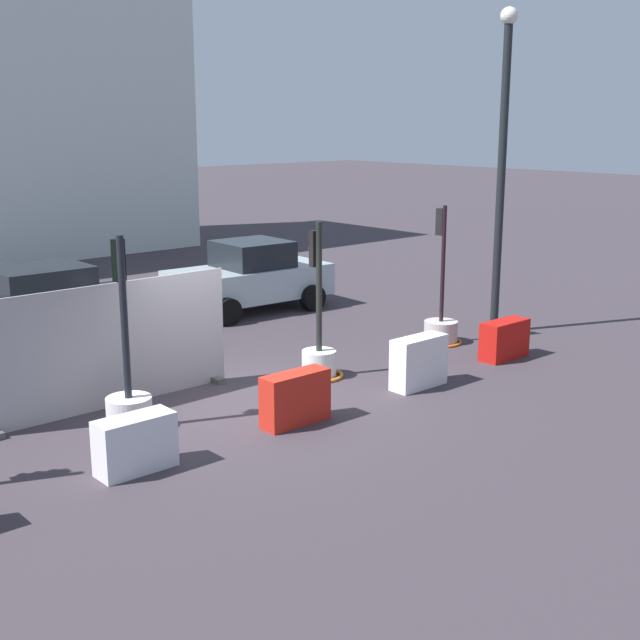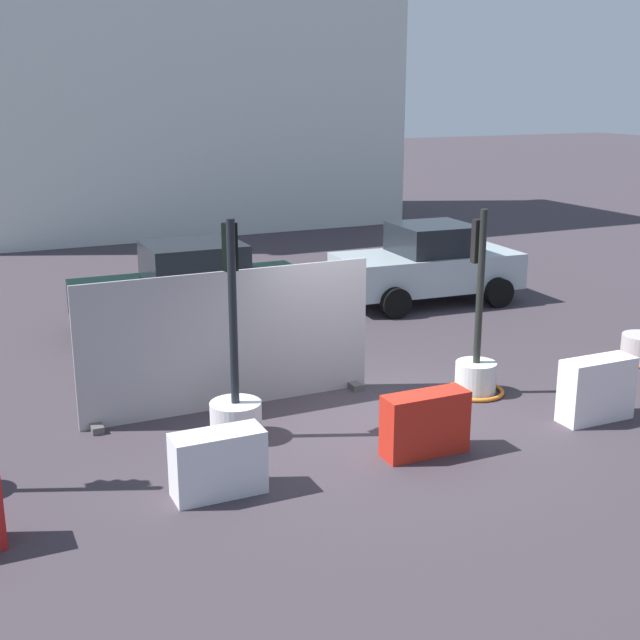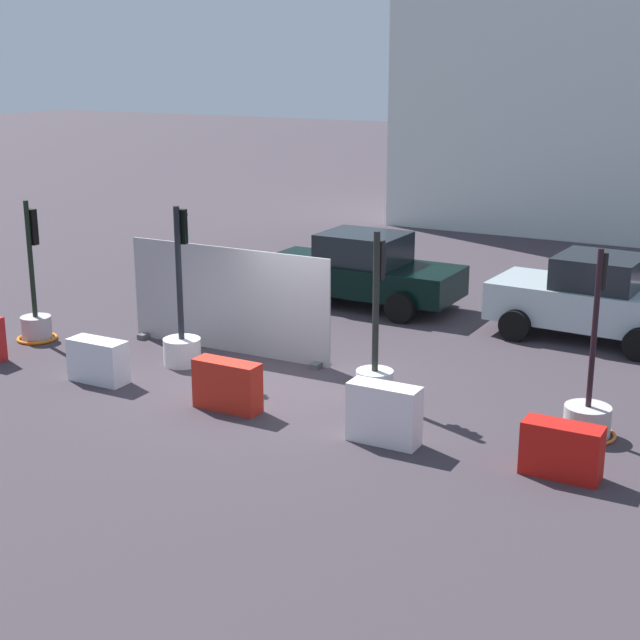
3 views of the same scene
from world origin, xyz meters
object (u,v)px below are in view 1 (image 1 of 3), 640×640
construction_barrier_1 (135,444)px  construction_barrier_3 (419,362)px  traffic_light_3 (441,324)px  street_lamp_post (502,154)px  traffic_light_2 (319,353)px  construction_barrier_4 (504,340)px  traffic_light_1 (128,394)px  car_silver_hatchback (250,277)px  car_black_sedan (41,308)px  construction_barrier_2 (295,398)px

construction_barrier_1 → construction_barrier_3: 5.57m
traffic_light_3 → street_lamp_post: street_lamp_post is taller
traffic_light_2 → traffic_light_3: size_ratio=0.98×
construction_barrier_1 → construction_barrier_4: (8.19, -0.02, -0.00)m
traffic_light_1 → construction_barrier_4: bearing=-11.4°
traffic_light_2 → construction_barrier_1: size_ratio=2.65×
car_silver_hatchback → traffic_light_3: bearing=-78.0°
construction_barrier_3 → car_black_sedan: (-3.75, 7.05, 0.36)m
traffic_light_3 → traffic_light_2: bearing=-178.9°
traffic_light_2 → traffic_light_3: bearing=1.1°
construction_barrier_2 → construction_barrier_4: construction_barrier_2 is taller
construction_barrier_3 → car_silver_hatchback: 7.04m
car_silver_hatchback → street_lamp_post: bearing=-63.5°
traffic_light_2 → construction_barrier_3: bearing=-61.0°
traffic_light_1 → construction_barrier_4: traffic_light_1 is taller
traffic_light_2 → street_lamp_post: street_lamp_post is taller
traffic_light_3 → car_black_sedan: bearing=139.9°
construction_barrier_3 → car_black_sedan: 8.00m
traffic_light_1 → traffic_light_3: traffic_light_1 is taller
construction_barrier_1 → car_silver_hatchback: size_ratio=0.26×
traffic_light_2 → car_silver_hatchback: traffic_light_2 is taller
traffic_light_1 → car_silver_hatchback: (6.34, 5.28, 0.28)m
car_silver_hatchback → construction_barrier_4: bearing=-80.7°
traffic_light_2 → construction_barrier_3: (0.90, -1.63, -0.00)m
construction_barrier_2 → street_lamp_post: bearing=11.7°
construction_barrier_2 → construction_barrier_3: construction_barrier_3 is taller
car_black_sedan → street_lamp_post: size_ratio=0.67×
car_black_sedan → street_lamp_post: bearing=-35.0°
traffic_light_1 → traffic_light_2: traffic_light_1 is taller
construction_barrier_1 → car_silver_hatchback: 9.80m
traffic_light_3 → construction_barrier_4: 1.61m
construction_barrier_1 → street_lamp_post: size_ratio=0.16×
traffic_light_1 → construction_barrier_1: 1.66m
construction_barrier_2 → construction_barrier_3: bearing=-0.9°
traffic_light_2 → street_lamp_post: size_ratio=0.42×
construction_barrier_2 → street_lamp_post: street_lamp_post is taller
traffic_light_2 → construction_barrier_2: bearing=-140.3°
construction_barrier_4 → car_black_sedan: bearing=132.4°
traffic_light_1 → construction_barrier_3: size_ratio=2.72×
traffic_light_2 → construction_barrier_4: 3.85m
traffic_light_1 → street_lamp_post: 9.62m
car_silver_hatchback → traffic_light_2: bearing=-114.8°
construction_barrier_1 → construction_barrier_3: construction_barrier_3 is taller
construction_barrier_1 → street_lamp_post: bearing=8.1°
construction_barrier_1 → construction_barrier_2: (2.76, -0.06, 0.03)m
traffic_light_3 → construction_barrier_3: (-2.62, -1.70, 0.05)m
construction_barrier_3 → street_lamp_post: 5.62m
construction_barrier_1 → traffic_light_2: bearing=18.1°
traffic_light_3 → street_lamp_post: bearing=-7.4°
construction_barrier_1 → construction_barrier_2: size_ratio=0.94×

